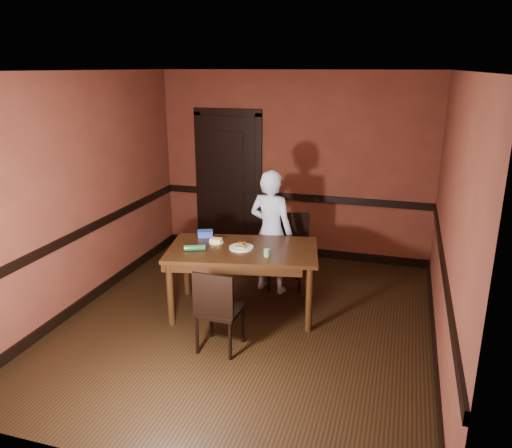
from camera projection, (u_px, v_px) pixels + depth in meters
The scene contains 22 objects.
floor at pixel (247, 322), 5.59m from camera, with size 4.00×4.50×0.01m, color black.
ceiling at pixel (245, 71), 4.78m from camera, with size 4.00×4.50×0.01m, color beige.
wall_back at pixel (294, 167), 7.24m from camera, with size 4.00×0.02×2.70m, color #58261A.
wall_front at pixel (137, 298), 3.13m from camera, with size 4.00×0.02×2.70m, color #58261A.
wall_left at pixel (81, 193), 5.74m from camera, with size 0.02×4.50×2.70m, color #58261A.
wall_right at pixel (451, 223), 4.63m from camera, with size 0.02×4.50×2.70m, color #58261A.
dado_back at pixel (293, 197), 7.36m from camera, with size 4.00×0.03×0.10m, color black.
dado_left at pixel (86, 230), 5.87m from camera, with size 0.03×4.50×0.10m, color black.
dado_right at pixel (444, 267), 4.77m from camera, with size 0.03×4.50×0.10m, color black.
baseboard_back at pixel (292, 250), 7.61m from camera, with size 4.00×0.03×0.12m, color black.
baseboard_left at pixel (93, 295), 6.12m from camera, with size 0.03×4.50×0.12m, color black.
baseboard_right at pixel (434, 345), 5.03m from camera, with size 0.03×4.50×0.12m, color black.
door at pixel (228, 180), 7.56m from camera, with size 1.05×0.07×2.20m.
dining_table at pixel (243, 280), 5.73m from camera, with size 1.67×0.94×0.78m, color black.
chair_far at pixel (284, 252), 6.38m from camera, with size 0.44×0.44×0.95m, color black, non-canonical shape.
chair_near at pixel (220, 308), 4.96m from camera, with size 0.41×0.41×0.88m, color black, non-canonical shape.
person at pixel (271, 232), 6.19m from camera, with size 0.57×0.37×1.56m, color silver.
sandwich_plate at pixel (241, 247), 5.61m from camera, with size 0.27×0.27×0.07m.
sauce_jar at pixel (267, 253), 5.36m from camera, with size 0.07×0.07×0.08m.
cheese_saucer at pixel (216, 241), 5.78m from camera, with size 0.17×0.17×0.05m.
food_tub at pixel (205, 234), 5.99m from camera, with size 0.22×0.18×0.08m.
wrapped_veg at pixel (195, 248), 5.54m from camera, with size 0.07×0.07×0.23m, color #185228.
Camera 1 is at (1.54, -4.76, 2.74)m, focal length 35.00 mm.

